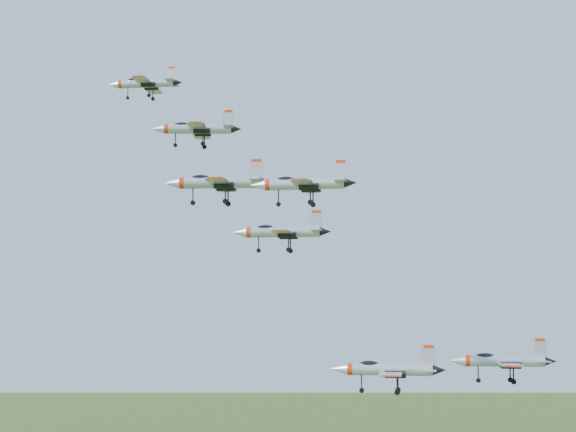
# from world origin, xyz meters

# --- Properties ---
(jet_lead) EXTENTS (11.82, 9.82, 3.16)m
(jet_lead) POSITION_xyz_m (-15.56, 15.06, 145.04)
(jet_lead) COLOR #B5B9C3
(jet_left_high) EXTENTS (11.91, 10.06, 3.21)m
(jet_left_high) POSITION_xyz_m (-2.34, 1.36, 134.36)
(jet_left_high) COLOR #B5B9C3
(jet_right_high) EXTENTS (12.20, 10.21, 3.27)m
(jet_right_high) POSITION_xyz_m (5.37, -13.14, 124.79)
(jet_right_high) COLOR #B5B9C3
(jet_left_low) EXTENTS (13.23, 11.00, 3.53)m
(jet_left_low) POSITION_xyz_m (8.35, 4.96, 120.79)
(jet_left_low) COLOR #B5B9C3
(jet_right_low) EXTENTS (11.61, 9.58, 3.10)m
(jet_right_low) POSITION_xyz_m (15.24, -14.20, 124.16)
(jet_right_low) COLOR #B5B9C3
(jet_trail) EXTENTS (13.52, 11.16, 3.61)m
(jet_trail) POSITION_xyz_m (22.76, -1.65, 103.74)
(jet_trail) COLOR #B5B9C3
(jet_extra) EXTENTS (13.83, 11.51, 3.69)m
(jet_extra) POSITION_xyz_m (36.31, 12.14, 103.98)
(jet_extra) COLOR #B5B9C3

